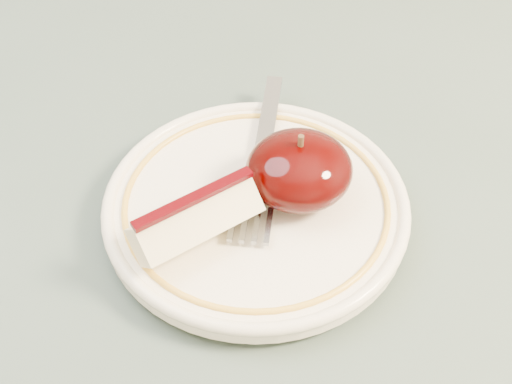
{
  "coord_description": "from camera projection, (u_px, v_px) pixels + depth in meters",
  "views": [
    {
      "loc": [
        -0.07,
        -0.28,
        1.12
      ],
      "look_at": [
        -0.03,
        0.05,
        0.78
      ],
      "focal_mm": 50.0,
      "sensor_mm": 36.0,
      "label": 1
    }
  ],
  "objects": [
    {
      "name": "table",
      "position": [
        298.0,
        341.0,
        0.53
      ],
      "size": [
        0.9,
        0.9,
        0.75
      ],
      "color": "brown",
      "rests_on": "ground"
    },
    {
      "name": "apple_half",
      "position": [
        299.0,
        170.0,
        0.47
      ],
      "size": [
        0.07,
        0.07,
        0.05
      ],
      "color": "black",
      "rests_on": "plate"
    },
    {
      "name": "plate",
      "position": [
        256.0,
        206.0,
        0.48
      ],
      "size": [
        0.21,
        0.21,
        0.02
      ],
      "color": "white",
      "rests_on": "table"
    },
    {
      "name": "apple_wedge",
      "position": [
        196.0,
        219.0,
        0.45
      ],
      "size": [
        0.09,
        0.07,
        0.04
      ],
      "rotation": [
        0.0,
        0.0,
        0.48
      ],
      "color": "beige",
      "rests_on": "plate"
    },
    {
      "name": "fork",
      "position": [
        262.0,
        156.0,
        0.5
      ],
      "size": [
        0.06,
        0.17,
        0.0
      ],
      "rotation": [
        0.0,
        0.0,
        1.32
      ],
      "color": "gray",
      "rests_on": "plate"
    }
  ]
}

